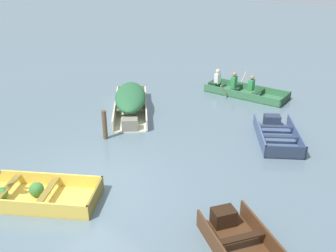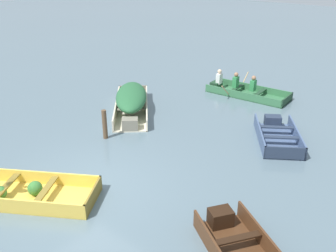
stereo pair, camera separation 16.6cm
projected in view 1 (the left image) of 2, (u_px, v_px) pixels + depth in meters
ground_plane at (88, 191)px, 9.23m from camera, size 80.00×80.00×0.00m
dinghy_yellow_foreground at (22, 194)px, 8.86m from camera, size 3.48×2.81×0.39m
skiff_cream_mid_moored at (130, 99)px, 13.59m from camera, size 3.27×3.40×0.89m
skiff_slate_blue_far_moored at (277, 134)px, 11.80m from camera, size 2.34×2.67×0.40m
rowboat_green_with_crew at (241, 90)px, 15.49m from camera, size 3.40×2.42×0.89m
mooring_post at (105, 125)px, 11.63m from camera, size 0.15×0.15×0.95m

